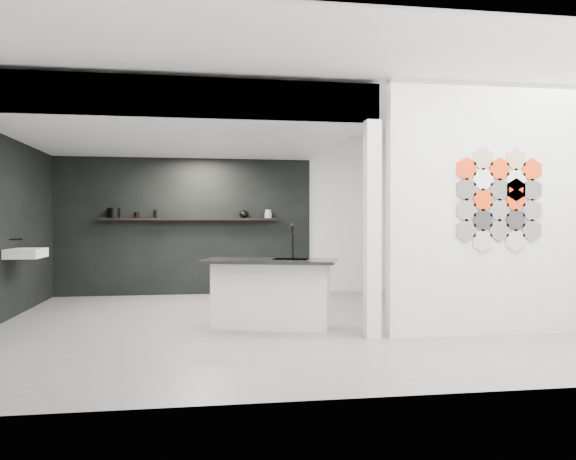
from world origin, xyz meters
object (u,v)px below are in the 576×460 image
(glass_bowl, at_px, (268,215))
(utensil_cup, at_px, (137,215))
(partition_panel, at_px, (493,209))
(glass_vase, at_px, (268,214))
(wall_basin, at_px, (26,253))
(stockpot, at_px, (114,213))
(kettle, at_px, (244,214))
(kitchen_island, at_px, (271,292))
(bottle_dark, at_px, (155,214))

(glass_bowl, distance_m, utensil_cup, 2.23)
(partition_panel, distance_m, glass_vase, 4.39)
(wall_basin, distance_m, glass_bowl, 4.00)
(utensil_cup, bearing_deg, stockpot, 180.00)
(kettle, bearing_deg, glass_bowl, -20.65)
(partition_panel, relative_size, kitchen_island, 1.68)
(kettle, distance_m, glass_vase, 0.42)
(kettle, distance_m, utensil_cup, 1.81)
(kitchen_island, relative_size, bottle_dark, 12.00)
(kitchen_island, bearing_deg, partition_panel, 0.49)
(glass_vase, distance_m, utensil_cup, 2.23)
(glass_bowl, bearing_deg, stockpot, 180.00)
(kitchen_island, height_order, kettle, kettle)
(bottle_dark, bearing_deg, wall_basin, -125.30)
(bottle_dark, bearing_deg, glass_vase, 0.00)
(stockpot, xyz_separation_m, bottle_dark, (0.67, 0.00, -0.01))
(glass_bowl, bearing_deg, bottle_dark, 180.00)
(wall_basin, height_order, bottle_dark, bottle_dark)
(glass_vase, bearing_deg, stockpot, 180.00)
(stockpot, distance_m, bottle_dark, 0.67)
(glass_bowl, xyz_separation_m, glass_vase, (0.00, 0.00, 0.03))
(wall_basin, xyz_separation_m, bottle_dark, (1.46, 2.07, 0.54))
(wall_basin, height_order, kettle, kettle)
(partition_panel, xyz_separation_m, glass_bowl, (-2.08, 3.87, -0.04))
(kitchen_island, bearing_deg, utensil_cup, 138.73)
(partition_panel, relative_size, glass_bowl, 22.33)
(bottle_dark, bearing_deg, kitchen_island, -63.03)
(partition_panel, distance_m, wall_basin, 5.78)
(partition_panel, xyz_separation_m, bottle_dark, (-4.00, 3.87, -0.01))
(kitchen_island, xyz_separation_m, bottle_dark, (-1.59, 3.13, 0.97))
(kitchen_island, distance_m, bottle_dark, 3.64)
(glass_bowl, xyz_separation_m, utensil_cup, (-2.23, 0.00, 0.00))
(stockpot, bearing_deg, glass_bowl, 0.00)
(wall_basin, distance_m, glass_vase, 4.01)
(glass_vase, relative_size, utensil_cup, 1.51)
(kettle, bearing_deg, wall_basin, -165.81)
(utensil_cup, bearing_deg, glass_vase, 0.00)
(stockpot, distance_m, kettle, 2.18)
(glass_vase, distance_m, bottle_dark, 1.93)
(stockpot, height_order, utensil_cup, stockpot)
(wall_basin, xyz_separation_m, utensil_cup, (1.16, 2.07, 0.52))
(kitchen_island, bearing_deg, glass_bowl, 101.36)
(partition_panel, xyz_separation_m, glass_vase, (-2.08, 3.87, -0.01))
(bottle_dark, bearing_deg, utensil_cup, 180.00)
(partition_panel, distance_m, kettle, 4.60)
(stockpot, bearing_deg, kitchen_island, -54.09)
(glass_bowl, bearing_deg, partition_panel, -61.77)
(wall_basin, xyz_separation_m, glass_bowl, (3.39, 2.07, 0.51))
(bottle_dark, xyz_separation_m, utensil_cup, (-0.30, 0.00, -0.02))
(partition_panel, height_order, glass_vase, partition_panel)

